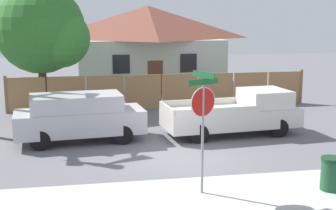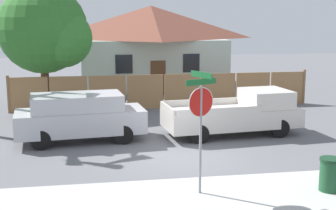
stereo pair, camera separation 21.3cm
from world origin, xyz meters
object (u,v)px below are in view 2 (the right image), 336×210
object	(u,v)px
house	(151,45)
oak_tree	(47,31)
orange_pickup	(238,113)
stop_sign	(201,112)
trash_bin	(330,174)
red_suv	(80,116)

from	to	relation	value
house	oak_tree	bearing A→B (deg)	-132.05
orange_pickup	stop_sign	world-z (taller)	stop_sign
stop_sign	trash_bin	size ratio (longest dim) A/B	3.56
house	red_suv	distance (m)	13.94
house	oak_tree	xyz separation A→B (m)	(-5.98, -6.63, 1.15)
orange_pickup	stop_sign	bearing A→B (deg)	-122.15
red_suv	stop_sign	size ratio (longest dim) A/B	1.51
red_suv	orange_pickup	size ratio (longest dim) A/B	0.89
trash_bin	stop_sign	bearing A→B (deg)	173.01
house	red_suv	bearing A→B (deg)	-108.59
trash_bin	house	bearing A→B (deg)	96.53
oak_tree	trash_bin	size ratio (longest dim) A/B	6.83
house	red_suv	world-z (taller)	house
red_suv	stop_sign	world-z (taller)	stop_sign
house	stop_sign	size ratio (longest dim) A/B	3.00
house	stop_sign	xyz separation A→B (m)	(-1.23, -18.91, -0.53)
oak_tree	orange_pickup	bearing A→B (deg)	-40.00
oak_tree	red_suv	xyz separation A→B (m)	(1.58, -6.47, -2.91)
stop_sign	oak_tree	bearing A→B (deg)	87.07
red_suv	stop_sign	distance (m)	6.73
oak_tree	stop_sign	distance (m)	13.28
red_suv	orange_pickup	world-z (taller)	red_suv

